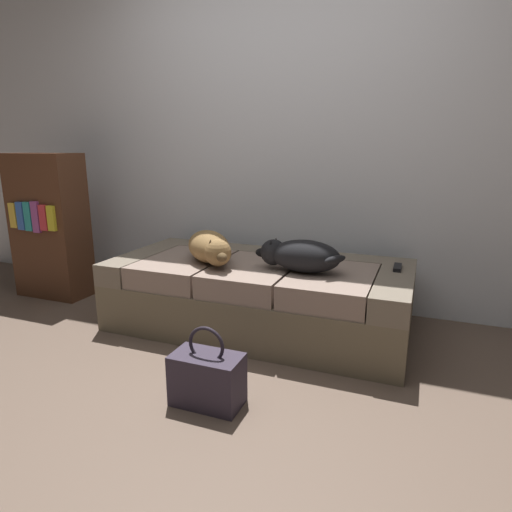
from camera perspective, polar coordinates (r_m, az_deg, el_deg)
name	(u,v)px	position (r m, az deg, el deg)	size (l,w,h in m)	color
ground_plane	(172,416)	(2.07, -10.87, -19.82)	(10.00, 10.00, 0.00)	brown
back_wall	(290,110)	(3.26, 4.52, 18.55)	(6.40, 0.10, 2.80)	silver
couch	(259,295)	(2.82, 0.38, -5.10)	(1.86, 0.89, 0.44)	brown
dog_tan	(210,247)	(2.73, -5.99, 1.14)	(0.47, 0.49, 0.20)	olive
dog_dark	(299,255)	(2.54, 5.71, 0.08)	(0.56, 0.25, 0.19)	black
tv_remote	(398,267)	(2.72, 18.02, -1.43)	(0.04, 0.15, 0.02)	black
handbag	(207,378)	(2.06, -6.39, -15.61)	(0.32, 0.18, 0.38)	#322A39
bookshelf	(50,226)	(3.72, -25.37, 3.55)	(0.56, 0.30, 1.10)	#4F2E1C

